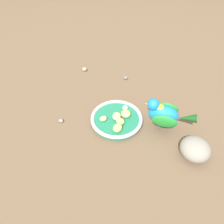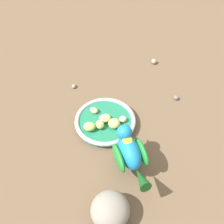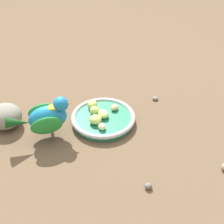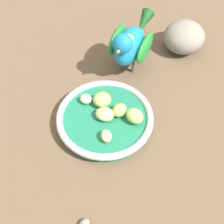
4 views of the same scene
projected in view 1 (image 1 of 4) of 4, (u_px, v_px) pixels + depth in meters
name	position (u px, v px, depth m)	size (l,w,h in m)	color
ground_plane	(111.00, 118.00, 0.85)	(4.00, 4.00, 0.00)	brown
feeding_bowl	(117.00, 119.00, 0.83)	(0.20, 0.20, 0.03)	#1E7251
apple_piece_0	(116.00, 128.00, 0.77)	(0.04, 0.03, 0.03)	#B2CC66
apple_piece_1	(117.00, 116.00, 0.82)	(0.04, 0.03, 0.02)	#C6D17A
apple_piece_2	(103.00, 119.00, 0.81)	(0.03, 0.02, 0.02)	#E5C67F
apple_piece_3	(126.00, 114.00, 0.82)	(0.04, 0.04, 0.03)	#B2CC66
apple_piece_4	(125.00, 108.00, 0.85)	(0.02, 0.02, 0.02)	beige
apple_piece_5	(120.00, 121.00, 0.80)	(0.03, 0.03, 0.03)	#B2CC66
parrot	(164.00, 114.00, 0.77)	(0.17, 0.13, 0.13)	#59544C
rock_large	(195.00, 149.00, 0.71)	(0.10, 0.10, 0.07)	gray
pebble_0	(126.00, 78.00, 1.03)	(0.02, 0.02, 0.02)	slate
pebble_1	(61.00, 121.00, 0.84)	(0.02, 0.02, 0.01)	gray
pebble_2	(85.00, 69.00, 1.08)	(0.02, 0.02, 0.02)	gray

